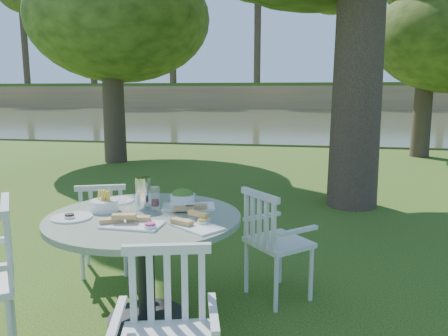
{
  "coord_description": "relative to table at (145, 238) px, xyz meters",
  "views": [
    {
      "loc": [
        0.82,
        -4.17,
        1.63
      ],
      "look_at": [
        0.0,
        0.2,
        0.85
      ],
      "focal_mm": 35.0,
      "sensor_mm": 36.0,
      "label": 1
    }
  ],
  "objects": [
    {
      "name": "chair_ne",
      "position": [
        0.83,
        0.51,
        -0.11
      ],
      "size": [
        0.61,
        0.61,
        0.88
      ],
      "rotation": [
        0.0,
        0.0,
        -3.97
      ],
      "color": "silver",
      "rests_on": "ground"
    },
    {
      "name": "chair_se",
      "position": [
        0.44,
        -0.87,
        -0.11
      ],
      "size": [
        0.54,
        0.51,
        0.88
      ],
      "rotation": [
        0.0,
        0.0,
        0.26
      ],
      "color": "silver",
      "rests_on": "ground"
    },
    {
      "name": "table",
      "position": [
        0.0,
        0.0,
        0.0
      ],
      "size": [
        1.33,
        1.33,
        0.79
      ],
      "color": "black",
      "rests_on": "ground"
    },
    {
      "name": "river",
      "position": [
        0.26,
        24.43,
        -0.63
      ],
      "size": [
        100.0,
        28.0,
        0.12
      ],
      "primitive_type": "cube",
      "color": "#373D24",
      "rests_on": "ground"
    },
    {
      "name": "chair_nw",
      "position": [
        -0.67,
        0.72,
        -0.14
      ],
      "size": [
        0.54,
        0.52,
        0.84
      ],
      "rotation": [
        0.0,
        0.0,
        -2.79
      ],
      "color": "silver",
      "rests_on": "ground"
    },
    {
      "name": "ground",
      "position": [
        0.26,
        1.43,
        -0.63
      ],
      "size": [
        140.0,
        140.0,
        0.0
      ],
      "primitive_type": "plane",
      "color": "#1F3B0C",
      "rests_on": "ground"
    },
    {
      "name": "tableware",
      "position": [
        -0.05,
        0.11,
        0.21
      ],
      "size": [
        1.2,
        0.87,
        0.23
      ],
      "color": "white",
      "rests_on": "table"
    },
    {
      "name": "far_bank",
      "position": [
        0.53,
        42.54,
        6.62
      ],
      "size": [
        100.0,
        18.0,
        15.2
      ],
      "color": "olive",
      "rests_on": "ground"
    }
  ]
}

